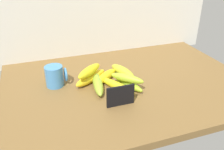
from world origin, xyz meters
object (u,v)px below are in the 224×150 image
(banana_4, at_px, (105,77))
(banana_1, at_px, (129,84))
(banana_0, at_px, (98,83))
(banana_3, at_px, (117,85))
(banana_6, at_px, (89,71))
(banana_7, at_px, (127,78))
(chalkboard_sign, at_px, (120,97))
(banana_5, at_px, (91,78))
(coffee_mug, at_px, (55,76))
(banana_2, at_px, (123,71))

(banana_4, bearing_deg, banana_1, -50.29)
(banana_0, relative_size, banana_3, 1.03)
(banana_3, distance_m, banana_6, 0.14)
(banana_0, bearing_deg, banana_7, -21.95)
(banana_7, bearing_deg, banana_3, 165.42)
(chalkboard_sign, xyz_separation_m, banana_5, (-0.06, 0.22, -0.02))
(banana_7, bearing_deg, coffee_mug, 155.91)
(coffee_mug, relative_size, banana_5, 0.50)
(chalkboard_sign, relative_size, banana_0, 0.54)
(banana_0, height_order, banana_7, banana_7)
(banana_4, bearing_deg, banana_5, 170.17)
(banana_1, height_order, banana_6, banana_6)
(banana_0, bearing_deg, banana_4, 45.37)
(chalkboard_sign, xyz_separation_m, banana_2, (0.10, 0.23, -0.02))
(coffee_mug, bearing_deg, banana_3, -25.66)
(banana_3, distance_m, banana_5, 0.13)
(banana_1, height_order, banana_3, same)
(banana_5, height_order, banana_6, banana_6)
(banana_1, bearing_deg, banana_5, 143.45)
(banana_0, distance_m, banana_6, 0.07)
(banana_0, bearing_deg, banana_3, -25.97)
(banana_2, bearing_deg, coffee_mug, 178.59)
(chalkboard_sign, distance_m, banana_3, 0.12)
(coffee_mug, xyz_separation_m, banana_4, (0.22, -0.03, -0.03))
(banana_1, xyz_separation_m, banana_2, (0.02, 0.12, 0.01))
(banana_0, distance_m, banana_1, 0.13)
(banana_0, xyz_separation_m, banana_1, (0.13, -0.04, -0.00))
(banana_1, bearing_deg, chalkboard_sign, -126.43)
(coffee_mug, xyz_separation_m, banana_1, (0.29, -0.12, -0.03))
(banana_1, relative_size, banana_2, 0.99)
(banana_1, distance_m, banana_4, 0.12)
(chalkboard_sign, bearing_deg, banana_2, 66.00)
(banana_2, height_order, banana_6, banana_6)
(coffee_mug, height_order, banana_5, coffee_mug)
(coffee_mug, xyz_separation_m, banana_6, (0.15, -0.03, 0.02))
(banana_6, relative_size, banana_7, 1.02)
(banana_4, bearing_deg, banana_3, -73.83)
(banana_5, bearing_deg, banana_4, -9.83)
(banana_4, bearing_deg, coffee_mug, 171.81)
(chalkboard_sign, relative_size, banana_1, 0.71)
(banana_7, bearing_deg, chalkboard_sign, -123.45)
(banana_2, height_order, banana_4, banana_2)
(banana_5, bearing_deg, chalkboard_sign, -74.47)
(chalkboard_sign, height_order, banana_1, chalkboard_sign)
(banana_4, bearing_deg, banana_0, -134.63)
(banana_0, relative_size, banana_1, 1.31)
(banana_0, relative_size, banana_6, 1.32)
(chalkboard_sign, relative_size, banana_6, 0.71)
(banana_3, bearing_deg, banana_2, 56.02)
(banana_7, bearing_deg, banana_4, 125.16)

